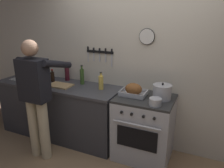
{
  "coord_description": "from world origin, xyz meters",
  "views": [
    {
      "loc": [
        0.95,
        -1.69,
        1.99
      ],
      "look_at": [
        -0.2,
        0.85,
        1.07
      ],
      "focal_mm": 35.6,
      "sensor_mm": 36.0,
      "label": 1
    }
  ],
  "objects": [
    {
      "name": "bottle_cooking_oil",
      "position": [
        -0.46,
        1.04,
        1.01
      ],
      "size": [
        0.07,
        0.07,
        0.26
      ],
      "color": "gold",
      "rests_on": "counter_block"
    },
    {
      "name": "counter_block",
      "position": [
        -1.21,
        0.99,
        0.46
      ],
      "size": [
        2.03,
        0.65,
        0.9
      ],
      "color": "#38383D",
      "rests_on": "ground"
    },
    {
      "name": "bottle_soy_sauce",
      "position": [
        -1.34,
        1.05,
        0.99
      ],
      "size": [
        0.06,
        0.06,
        0.21
      ],
      "color": "black",
      "rests_on": "counter_block"
    },
    {
      "name": "cutting_board",
      "position": [
        -1.1,
        0.92,
        0.91
      ],
      "size": [
        0.36,
        0.24,
        0.02
      ],
      "primitive_type": "cube",
      "color": "tan",
      "rests_on": "counter_block"
    },
    {
      "name": "bottle_wine_red",
      "position": [
        -1.18,
        1.21,
        1.03
      ],
      "size": [
        0.07,
        0.07,
        0.31
      ],
      "color": "#47141E",
      "rests_on": "counter_block"
    },
    {
      "name": "stove",
      "position": [
        0.22,
        0.99,
        0.45
      ],
      "size": [
        0.76,
        0.67,
        0.9
      ],
      "color": "#BCBCC1",
      "rests_on": "ground"
    },
    {
      "name": "roasting_pan",
      "position": [
        0.05,
        1.0,
        0.98
      ],
      "size": [
        0.35,
        0.26,
        0.17
      ],
      "color": "#B7B7BC",
      "rests_on": "stove"
    },
    {
      "name": "saucepan",
      "position": [
        0.4,
        0.79,
        0.95
      ],
      "size": [
        0.15,
        0.15,
        0.09
      ],
      "color": "#B7B7BC",
      "rests_on": "stove"
    },
    {
      "name": "bottle_olive_oil",
      "position": [
        -0.84,
        1.14,
        1.03
      ],
      "size": [
        0.06,
        0.06,
        0.3
      ],
      "color": "#385623",
      "rests_on": "counter_block"
    },
    {
      "name": "person_cook",
      "position": [
        -1.11,
        0.41,
        0.95
      ],
      "size": [
        0.51,
        0.63,
        1.66
      ],
      "rotation": [
        0.0,
        0.0,
        1.41
      ],
      "color": "#C6B793",
      "rests_on": "ground"
    },
    {
      "name": "wall_back",
      "position": [
        -0.0,
        1.35,
        1.3
      ],
      "size": [
        6.0,
        0.13,
        2.6
      ],
      "color": "beige",
      "rests_on": "ground"
    },
    {
      "name": "stock_pot",
      "position": [
        0.43,
        1.03,
        1.0
      ],
      "size": [
        0.24,
        0.24,
        0.22
      ],
      "color": "#B7B7BC",
      "rests_on": "stove"
    }
  ]
}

